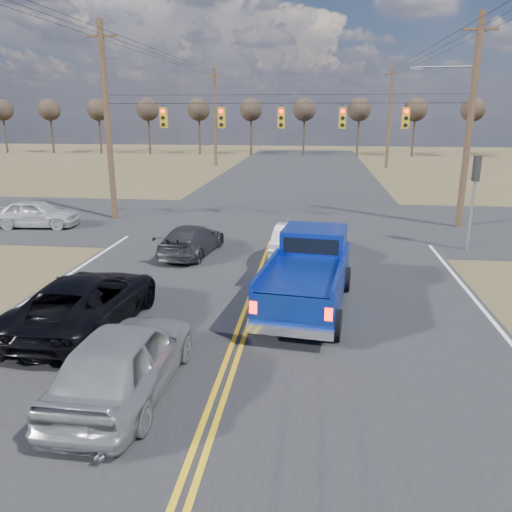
# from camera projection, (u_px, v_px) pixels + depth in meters

# --- Properties ---
(ground) EXTENTS (160.00, 160.00, 0.00)m
(ground) POSITION_uv_depth(u_px,v_px,m) (206.00, 434.00, 8.99)
(ground) COLOR brown
(ground) RESTS_ON ground
(road_main) EXTENTS (14.00, 120.00, 0.02)m
(road_main) POSITION_uv_depth(u_px,v_px,m) (264.00, 268.00, 18.53)
(road_main) COLOR #28282B
(road_main) RESTS_ON ground
(road_cross) EXTENTS (120.00, 12.00, 0.02)m
(road_cross) POSITION_uv_depth(u_px,v_px,m) (280.00, 223.00, 26.16)
(road_cross) COLOR #28282B
(road_cross) RESTS_ON ground
(signal_gantry) EXTENTS (19.60, 4.83, 10.00)m
(signal_gantry) POSITION_uv_depth(u_px,v_px,m) (291.00, 123.00, 24.49)
(signal_gantry) COLOR #473323
(signal_gantry) RESTS_ON ground
(utility_poles) EXTENTS (19.60, 58.32, 10.00)m
(utility_poles) POSITION_uv_depth(u_px,v_px,m) (280.00, 120.00, 23.75)
(utility_poles) COLOR #473323
(utility_poles) RESTS_ON ground
(treeline) EXTENTS (87.00, 117.80, 7.40)m
(treeline) POSITION_uv_depth(u_px,v_px,m) (291.00, 110.00, 33.12)
(treeline) COLOR #33261C
(treeline) RESTS_ON ground
(pickup_truck) EXTENTS (2.80, 5.89, 2.13)m
(pickup_truck) POSITION_uv_depth(u_px,v_px,m) (308.00, 274.00, 14.54)
(pickup_truck) COLOR black
(pickup_truck) RESTS_ON ground
(silver_suv) EXTENTS (1.95, 4.66, 1.57)m
(silver_suv) POSITION_uv_depth(u_px,v_px,m) (124.00, 359.00, 10.05)
(silver_suv) COLOR gray
(silver_suv) RESTS_ON ground
(black_suv) EXTENTS (2.59, 5.40, 1.49)m
(black_suv) POSITION_uv_depth(u_px,v_px,m) (86.00, 302.00, 13.23)
(black_suv) COLOR black
(black_suv) RESTS_ON ground
(white_car_queue) EXTENTS (2.00, 4.87, 1.57)m
(white_car_queue) POSITION_uv_depth(u_px,v_px,m) (299.00, 242.00, 19.08)
(white_car_queue) COLOR white
(white_car_queue) RESTS_ON ground
(dgrey_car_queue) EXTENTS (2.22, 4.36, 1.21)m
(dgrey_car_queue) POSITION_uv_depth(u_px,v_px,m) (192.00, 240.00, 20.14)
(dgrey_car_queue) COLOR #2F2F34
(dgrey_car_queue) RESTS_ON ground
(cross_car_west) EXTENTS (2.07, 4.28, 1.41)m
(cross_car_west) POSITION_uv_depth(u_px,v_px,m) (36.00, 214.00, 24.87)
(cross_car_west) COLOR #BBBBBB
(cross_car_west) RESTS_ON ground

